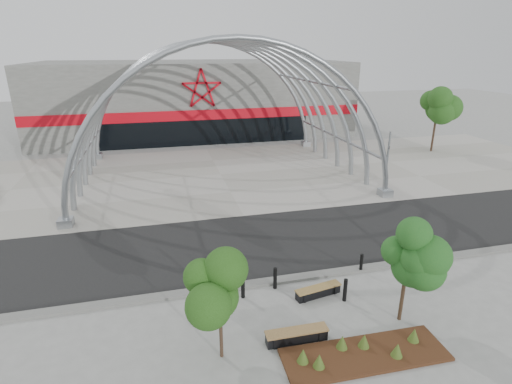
{
  "coord_description": "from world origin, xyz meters",
  "views": [
    {
      "loc": [
        -4.62,
        -14.39,
        9.49
      ],
      "look_at": [
        0.0,
        4.0,
        2.6
      ],
      "focal_mm": 28.0,
      "sensor_mm": 36.0,
      "label": 1
    }
  ],
  "objects_px": {
    "signal_pole": "(387,164)",
    "street_tree_1": "(409,250)",
    "street_tree_0": "(219,289)",
    "bench_0": "(297,336)",
    "bench_1": "(318,291)",
    "bollard_2": "(243,287)"
  },
  "relations": [
    {
      "from": "street_tree_0",
      "to": "street_tree_1",
      "type": "xyz_separation_m",
      "value": [
        6.7,
        0.27,
        0.32
      ]
    },
    {
      "from": "signal_pole",
      "to": "street_tree_1",
      "type": "distance_m",
      "value": 13.28
    },
    {
      "from": "street_tree_0",
      "to": "bollard_2",
      "type": "bearing_deg",
      "value": 65.58
    },
    {
      "from": "bench_0",
      "to": "bench_1",
      "type": "xyz_separation_m",
      "value": [
        1.74,
        2.31,
        -0.02
      ]
    },
    {
      "from": "bench_0",
      "to": "bench_1",
      "type": "distance_m",
      "value": 2.89
    },
    {
      "from": "street_tree_1",
      "to": "bollard_2",
      "type": "distance_m",
      "value": 6.45
    },
    {
      "from": "bench_0",
      "to": "bench_1",
      "type": "bearing_deg",
      "value": 53.01
    },
    {
      "from": "signal_pole",
      "to": "bollard_2",
      "type": "relative_size",
      "value": 4.5
    },
    {
      "from": "signal_pole",
      "to": "street_tree_0",
      "type": "distance_m",
      "value": 17.65
    },
    {
      "from": "signal_pole",
      "to": "bench_1",
      "type": "distance_m",
      "value": 13.07
    },
    {
      "from": "street_tree_0",
      "to": "bench_0",
      "type": "xyz_separation_m",
      "value": [
        2.6,
        0.08,
        -2.33
      ]
    },
    {
      "from": "bench_0",
      "to": "bollard_2",
      "type": "height_order",
      "value": "bollard_2"
    },
    {
      "from": "signal_pole",
      "to": "bench_1",
      "type": "bearing_deg",
      "value": -132.13
    },
    {
      "from": "street_tree_0",
      "to": "street_tree_1",
      "type": "distance_m",
      "value": 6.71
    },
    {
      "from": "street_tree_1",
      "to": "bench_0",
      "type": "bearing_deg",
      "value": -177.34
    },
    {
      "from": "signal_pole",
      "to": "street_tree_1",
      "type": "xyz_separation_m",
      "value": [
        -6.29,
        -11.68,
        0.55
      ]
    },
    {
      "from": "street_tree_1",
      "to": "bench_0",
      "type": "relative_size",
      "value": 1.83
    },
    {
      "from": "bench_1",
      "to": "street_tree_0",
      "type": "bearing_deg",
      "value": -151.23
    },
    {
      "from": "signal_pole",
      "to": "street_tree_1",
      "type": "height_order",
      "value": "signal_pole"
    },
    {
      "from": "bollard_2",
      "to": "street_tree_1",
      "type": "bearing_deg",
      "value": -27.36
    },
    {
      "from": "bench_0",
      "to": "bollard_2",
      "type": "relative_size",
      "value": 2.21
    },
    {
      "from": "bench_1",
      "to": "bollard_2",
      "type": "xyz_separation_m",
      "value": [
        -2.97,
        0.64,
        0.29
      ]
    }
  ]
}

